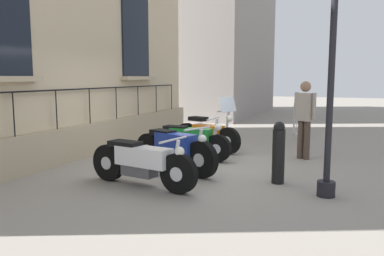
{
  "coord_description": "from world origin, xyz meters",
  "views": [
    {
      "loc": [
        3.29,
        -7.41,
        1.86
      ],
      "look_at": [
        0.19,
        0.0,
        0.8
      ],
      "focal_mm": 36.46,
      "sensor_mm": 36.0,
      "label": 1
    }
  ],
  "objects_px": {
    "motorcycle_white": "(142,162)",
    "motorcycle_green": "(189,142)",
    "bollard": "(279,152)",
    "motorcycle_orange": "(208,134)",
    "pedestrian_standing": "(305,115)",
    "motorcycle_blue": "(174,150)",
    "crowd_barrier": "(300,122)"
  },
  "relations": [
    {
      "from": "motorcycle_white",
      "to": "motorcycle_green",
      "type": "relative_size",
      "value": 1.1
    },
    {
      "from": "motorcycle_white",
      "to": "bollard",
      "type": "xyz_separation_m",
      "value": [
        2.09,
        1.11,
        0.13
      ]
    },
    {
      "from": "motorcycle_orange",
      "to": "pedestrian_standing",
      "type": "distance_m",
      "value": 2.43
    },
    {
      "from": "motorcycle_green",
      "to": "motorcycle_orange",
      "type": "height_order",
      "value": "motorcycle_orange"
    },
    {
      "from": "motorcycle_white",
      "to": "motorcycle_blue",
      "type": "bearing_deg",
      "value": 86.53
    },
    {
      "from": "motorcycle_white",
      "to": "pedestrian_standing",
      "type": "relative_size",
      "value": 1.23
    },
    {
      "from": "pedestrian_standing",
      "to": "bollard",
      "type": "bearing_deg",
      "value": -93.89
    },
    {
      "from": "motorcycle_white",
      "to": "motorcycle_orange",
      "type": "bearing_deg",
      "value": 91.78
    },
    {
      "from": "bollard",
      "to": "motorcycle_orange",
      "type": "bearing_deg",
      "value": 132.84
    },
    {
      "from": "motorcycle_white",
      "to": "motorcycle_green",
      "type": "bearing_deg",
      "value": 92.76
    },
    {
      "from": "motorcycle_orange",
      "to": "bollard",
      "type": "relative_size",
      "value": 1.78
    },
    {
      "from": "motorcycle_green",
      "to": "pedestrian_standing",
      "type": "xyz_separation_m",
      "value": [
        2.36,
        1.09,
        0.59
      ]
    },
    {
      "from": "bollard",
      "to": "pedestrian_standing",
      "type": "relative_size",
      "value": 0.62
    },
    {
      "from": "crowd_barrier",
      "to": "pedestrian_standing",
      "type": "relative_size",
      "value": 1.28
    },
    {
      "from": "motorcycle_white",
      "to": "pedestrian_standing",
      "type": "height_order",
      "value": "pedestrian_standing"
    },
    {
      "from": "motorcycle_white",
      "to": "bollard",
      "type": "distance_m",
      "value": 2.37
    },
    {
      "from": "motorcycle_blue",
      "to": "pedestrian_standing",
      "type": "xyz_separation_m",
      "value": [
        2.18,
        2.25,
        0.56
      ]
    },
    {
      "from": "motorcycle_white",
      "to": "crowd_barrier",
      "type": "height_order",
      "value": "crowd_barrier"
    },
    {
      "from": "crowd_barrier",
      "to": "bollard",
      "type": "xyz_separation_m",
      "value": [
        0.24,
        -4.76,
        -0.02
      ]
    },
    {
      "from": "motorcycle_green",
      "to": "pedestrian_standing",
      "type": "bearing_deg",
      "value": 24.75
    },
    {
      "from": "motorcycle_white",
      "to": "motorcycle_blue",
      "type": "distance_m",
      "value": 1.15
    },
    {
      "from": "motorcycle_blue",
      "to": "motorcycle_green",
      "type": "xyz_separation_m",
      "value": [
        -0.18,
        1.16,
        -0.03
      ]
    },
    {
      "from": "motorcycle_orange",
      "to": "pedestrian_standing",
      "type": "height_order",
      "value": "pedestrian_standing"
    },
    {
      "from": "motorcycle_blue",
      "to": "motorcycle_green",
      "type": "bearing_deg",
      "value": 98.84
    },
    {
      "from": "motorcycle_white",
      "to": "motorcycle_blue",
      "type": "height_order",
      "value": "motorcycle_blue"
    },
    {
      "from": "motorcycle_orange",
      "to": "crowd_barrier",
      "type": "distance_m",
      "value": 3.09
    },
    {
      "from": "bollard",
      "to": "motorcycle_blue",
      "type": "bearing_deg",
      "value": 178.97
    },
    {
      "from": "crowd_barrier",
      "to": "bollard",
      "type": "relative_size",
      "value": 2.06
    },
    {
      "from": "motorcycle_blue",
      "to": "motorcycle_orange",
      "type": "bearing_deg",
      "value": 94.34
    },
    {
      "from": "motorcycle_green",
      "to": "bollard",
      "type": "xyz_separation_m",
      "value": [
        2.21,
        -1.2,
        0.14
      ]
    },
    {
      "from": "motorcycle_white",
      "to": "motorcycle_green",
      "type": "distance_m",
      "value": 2.31
    },
    {
      "from": "crowd_barrier",
      "to": "pedestrian_standing",
      "type": "xyz_separation_m",
      "value": [
        0.39,
        -2.47,
        0.44
      ]
    }
  ]
}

